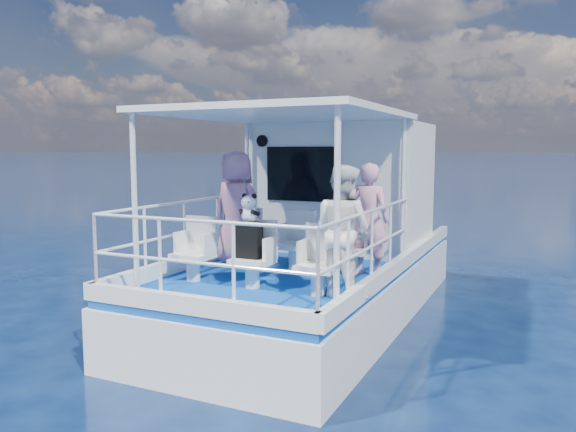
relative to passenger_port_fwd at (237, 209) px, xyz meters
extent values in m
plane|color=#071538|center=(0.90, -0.06, -1.76)|extent=(2000.00, 2000.00, 0.00)
cube|color=white|center=(0.90, 0.94, -1.76)|extent=(3.00, 7.00, 1.60)
cube|color=#0B3E9A|center=(0.90, 0.94, -0.91)|extent=(2.90, 6.90, 0.10)
cube|color=white|center=(0.90, 2.24, 0.24)|extent=(2.85, 2.00, 2.20)
cube|color=white|center=(0.90, -0.26, 1.38)|extent=(3.00, 3.20, 0.08)
cylinder|color=white|center=(-0.45, -1.76, 0.24)|extent=(0.07, 0.07, 2.20)
cylinder|color=white|center=(2.25, -1.76, 0.24)|extent=(0.07, 0.07, 2.20)
cylinder|color=white|center=(-0.45, 1.14, 0.24)|extent=(0.07, 0.07, 2.20)
cylinder|color=white|center=(2.25, 1.14, 0.24)|extent=(0.07, 0.07, 2.20)
cube|color=white|center=(0.00, 0.14, -0.67)|extent=(0.48, 0.46, 0.38)
cube|color=white|center=(0.90, 0.14, -0.67)|extent=(0.48, 0.46, 0.38)
cube|color=white|center=(1.80, 0.14, -0.67)|extent=(0.48, 0.46, 0.38)
cube|color=white|center=(0.00, -1.16, -0.67)|extent=(0.48, 0.46, 0.38)
cube|color=white|center=(0.90, -1.16, -0.67)|extent=(0.48, 0.46, 0.38)
cube|color=white|center=(1.80, -1.16, -0.67)|extent=(0.48, 0.46, 0.38)
imported|color=#C780A2|center=(0.00, 0.00, 0.00)|extent=(0.71, 0.56, 1.73)
imported|color=pink|center=(2.02, 0.18, -0.08)|extent=(0.62, 0.44, 1.57)
imported|color=white|center=(2.07, -1.08, -0.08)|extent=(0.91, 0.81, 1.57)
cube|color=black|center=(-0.01, 0.06, -0.25)|extent=(0.36, 0.20, 0.47)
cube|color=black|center=(0.86, -1.16, -0.25)|extent=(0.31, 0.17, 0.46)
cube|color=black|center=(-0.03, 0.07, 0.01)|extent=(0.09, 0.06, 0.06)
camera|label=1|loc=(4.27, -7.30, 0.87)|focal=35.00mm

